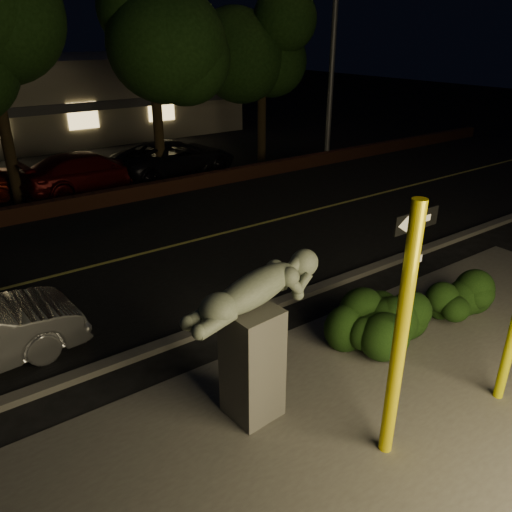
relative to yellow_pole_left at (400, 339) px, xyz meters
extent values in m
plane|color=black|center=(0.82, 11.06, -1.80)|extent=(90.00, 90.00, 0.00)
cube|color=#4C4944|center=(0.82, 0.06, -1.79)|extent=(14.00, 6.00, 0.02)
cube|color=black|center=(0.82, 8.06, -1.79)|extent=(80.00, 8.00, 0.01)
cube|color=#BDB24B|center=(0.82, 8.06, -1.78)|extent=(80.00, 0.12, 0.00)
cube|color=#4C4944|center=(0.82, 3.96, -1.74)|extent=(80.00, 0.25, 0.12)
cube|color=#472317|center=(0.82, 12.36, -1.55)|extent=(40.00, 0.35, 0.50)
cube|color=black|center=(0.82, 18.06, -1.79)|extent=(40.00, 12.00, 0.01)
cube|color=slate|center=(0.82, 26.06, 0.20)|extent=(22.00, 10.00, 4.00)
cube|color=#333338|center=(0.82, 20.96, 0.20)|extent=(22.00, 0.20, 0.40)
cube|color=#FFD87F|center=(2.82, 21.01, -0.20)|extent=(1.40, 0.08, 1.20)
cube|color=#FFD87F|center=(6.82, 21.01, -0.20)|extent=(1.40, 0.08, 1.20)
cylinder|color=black|center=(-1.68, 14.26, 0.33)|extent=(0.36, 0.36, 4.25)
cylinder|color=black|center=(3.32, 13.86, 0.20)|extent=(0.36, 0.36, 4.00)
ellipsoid|color=black|center=(3.32, 13.86, 3.88)|extent=(4.80, 4.80, 4.32)
cylinder|color=black|center=(8.32, 14.36, 0.15)|extent=(0.36, 0.36, 3.90)
ellipsoid|color=black|center=(8.32, 14.36, 3.64)|extent=(4.40, 4.40, 3.96)
cylinder|color=yellow|center=(0.00, 0.00, 0.00)|extent=(0.18, 0.18, 3.60)
cylinder|color=black|center=(1.57, 1.12, -0.39)|extent=(0.06, 0.06, 2.82)
cube|color=white|center=(1.57, 1.12, 0.21)|extent=(0.42, 0.03, 0.12)
cube|color=black|center=(1.57, 1.12, 0.87)|extent=(0.96, 0.03, 0.30)
cube|color=white|center=(1.57, 1.12, 0.87)|extent=(0.60, 0.02, 0.12)
cube|color=#4C4944|center=(-1.07, 1.64, -0.90)|extent=(0.75, 0.75, 1.79)
sphere|color=slate|center=(-0.10, 1.73, 0.39)|extent=(0.42, 0.42, 0.42)
ellipsoid|color=black|center=(1.76, 2.00, -1.29)|extent=(2.16, 1.47, 1.03)
ellipsoid|color=black|center=(1.93, 1.73, -1.21)|extent=(1.80, 0.98, 1.17)
ellipsoid|color=black|center=(3.81, 1.55, -1.33)|extent=(1.52, 1.17, 0.93)
cylinder|color=#4A4A4F|center=(10.53, 12.59, 3.77)|extent=(0.22, 0.22, 11.13)
imported|color=#430708|center=(0.77, 14.28, -1.10)|extent=(4.98, 2.46, 1.39)
imported|color=black|center=(4.20, 14.47, -1.11)|extent=(5.14, 2.76, 1.37)
camera|label=1|loc=(-4.42, -3.17, 3.46)|focal=35.00mm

